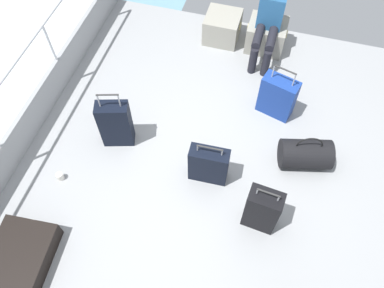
% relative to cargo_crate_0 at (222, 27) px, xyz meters
% --- Properties ---
extents(ground_plane, '(4.40, 5.20, 0.06)m').
position_rel_cargo_crate_0_xyz_m(ground_plane, '(0.30, -2.17, -0.23)').
color(ground_plane, '#939699').
extents(gunwale_port, '(0.06, 5.20, 0.45)m').
position_rel_cargo_crate_0_xyz_m(gunwale_port, '(-1.87, -2.17, 0.02)').
color(gunwale_port, '#939699').
rests_on(gunwale_port, ground_plane).
extents(railing_port, '(0.04, 4.20, 1.02)m').
position_rel_cargo_crate_0_xyz_m(railing_port, '(-1.87, -2.17, 0.58)').
color(railing_port, silver).
rests_on(railing_port, ground_plane).
extents(cargo_crate_0, '(0.53, 0.49, 0.40)m').
position_rel_cargo_crate_0_xyz_m(cargo_crate_0, '(0.00, 0.00, 0.00)').
color(cargo_crate_0, gray).
rests_on(cargo_crate_0, ground_plane).
extents(cargo_crate_1, '(0.57, 0.48, 0.42)m').
position_rel_cargo_crate_0_xyz_m(cargo_crate_1, '(0.65, -0.01, 0.01)').
color(cargo_crate_1, gray).
rests_on(cargo_crate_1, ground_plane).
extents(passenger_seated, '(0.34, 0.66, 1.12)m').
position_rel_cargo_crate_0_xyz_m(passenger_seated, '(0.65, -0.19, 0.39)').
color(passenger_seated, '#26598C').
rests_on(passenger_seated, ground_plane).
extents(suitcase_0, '(0.64, 0.77, 0.22)m').
position_rel_cargo_crate_0_xyz_m(suitcase_0, '(-1.20, -3.82, -0.09)').
color(suitcase_0, black).
rests_on(suitcase_0, ground_plane).
extents(suitcase_1, '(0.41, 0.29, 0.88)m').
position_rel_cargo_crate_0_xyz_m(suitcase_1, '(-0.80, -2.16, 0.14)').
color(suitcase_1, black).
rests_on(suitcase_1, ground_plane).
extents(suitcase_2, '(0.45, 0.20, 0.63)m').
position_rel_cargo_crate_0_xyz_m(suitcase_2, '(0.39, -2.35, 0.07)').
color(suitcase_2, black).
rests_on(suitcase_2, ground_plane).
extents(suitcase_4, '(0.37, 0.24, 0.73)m').
position_rel_cargo_crate_0_xyz_m(suitcase_4, '(1.06, -2.75, 0.12)').
color(suitcase_4, black).
rests_on(suitcase_4, ground_plane).
extents(suitcase_5, '(0.48, 0.33, 0.78)m').
position_rel_cargo_crate_0_xyz_m(suitcase_5, '(0.98, -1.18, 0.09)').
color(suitcase_5, navy).
rests_on(suitcase_5, ground_plane).
extents(duffel_bag, '(0.65, 0.48, 0.51)m').
position_rel_cargo_crate_0_xyz_m(duffel_bag, '(1.44, -1.85, -0.02)').
color(duffel_bag, black).
rests_on(duffel_bag, ground_plane).
extents(paper_cup, '(0.08, 0.08, 0.10)m').
position_rel_cargo_crate_0_xyz_m(paper_cup, '(-1.26, -2.85, -0.15)').
color(paper_cup, white).
rests_on(paper_cup, ground_plane).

